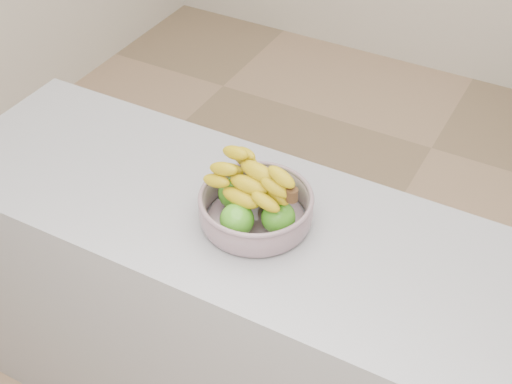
% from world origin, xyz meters
% --- Properties ---
extents(ground, '(4.00, 4.00, 0.00)m').
position_xyz_m(ground, '(0.00, 0.00, 0.00)').
color(ground, '#9F7F62').
rests_on(ground, ground).
extents(counter, '(2.00, 0.60, 0.90)m').
position_xyz_m(counter, '(0.00, -0.53, 0.45)').
color(counter, '#A2A3AB').
rests_on(counter, ground).
extents(fruit_bowl, '(0.30, 0.30, 0.19)m').
position_xyz_m(fruit_bowl, '(-0.05, -0.53, 0.96)').
color(fruit_bowl, '#97A8B5').
rests_on(fruit_bowl, counter).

